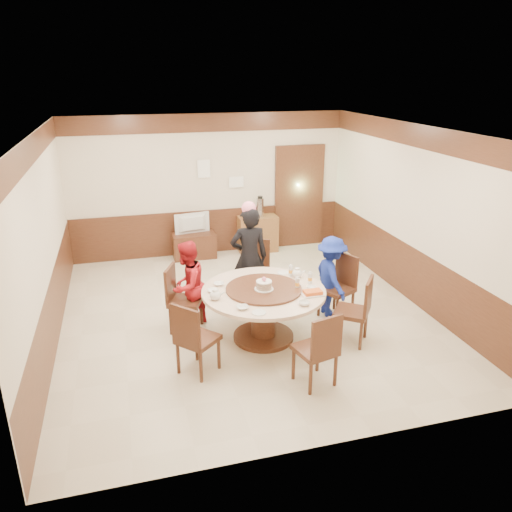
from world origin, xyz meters
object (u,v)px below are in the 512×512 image
object	(u,v)px
birthday_cake	(264,285)
person_red	(187,286)
banquet_table	(264,304)
television	(193,224)
person_standing	(249,258)
shrimp_platter	(313,293)
side_cabinet	(258,234)
tv_stand	(194,245)
person_blue	(331,277)
thermos	(260,207)

from	to	relation	value
birthday_cake	person_red	bearing A→B (deg)	145.14
banquet_table	television	bearing A→B (deg)	97.26
person_standing	shrimp_platter	size ratio (longest dim) A/B	5.43
birthday_cake	side_cabinet	size ratio (longest dim) A/B	0.33
shrimp_platter	side_cabinet	xyz separation A→B (m)	(0.30, 3.87, -0.40)
tv_stand	birthday_cake	bearing A→B (deg)	-83.00
person_blue	thermos	size ratio (longest dim) A/B	3.30
shrimp_platter	birthday_cake	bearing A→B (deg)	154.72
shrimp_platter	tv_stand	world-z (taller)	shrimp_platter
person_red	thermos	xyz separation A→B (m)	(1.90, 2.92, 0.28)
birthday_cake	television	world-z (taller)	birthday_cake
banquet_table	television	size ratio (longest dim) A/B	2.39
banquet_table	side_cabinet	distance (m)	3.65
tv_stand	television	size ratio (longest dim) A/B	1.19
person_blue	side_cabinet	world-z (taller)	person_blue
banquet_table	side_cabinet	bearing A→B (deg)	75.86
banquet_table	person_red	size ratio (longest dim) A/B	1.29
person_blue	television	distance (m)	3.46
shrimp_platter	person_red	bearing A→B (deg)	148.61
person_standing	side_cabinet	distance (m)	2.61
person_standing	thermos	size ratio (longest dim) A/B	4.29
banquet_table	birthday_cake	distance (m)	0.31
thermos	side_cabinet	bearing A→B (deg)	180.00
thermos	banquet_table	bearing A→B (deg)	-104.91
person_red	television	bearing A→B (deg)	-151.34
banquet_table	thermos	bearing A→B (deg)	75.09
tv_stand	side_cabinet	bearing A→B (deg)	1.28
birthday_cake	tv_stand	distance (m)	3.63
person_standing	thermos	xyz separation A→B (m)	(0.86, 2.45, 0.13)
person_blue	tv_stand	size ratio (longest dim) A/B	1.48
birthday_cake	thermos	xyz separation A→B (m)	(0.95, 3.59, 0.10)
television	side_cabinet	world-z (taller)	television
person_blue	side_cabinet	bearing A→B (deg)	4.42
birthday_cake	thermos	world-z (taller)	thermos
shrimp_platter	person_blue	bearing A→B (deg)	52.22
birthday_cake	television	size ratio (longest dim) A/B	0.37
banquet_table	person_standing	distance (m)	1.13
side_cabinet	banquet_table	bearing A→B (deg)	-104.14
thermos	shrimp_platter	bearing A→B (deg)	-95.26
person_standing	person_red	size ratio (longest dim) A/B	1.23
banquet_table	tv_stand	bearing A→B (deg)	97.26
person_standing	banquet_table	bearing A→B (deg)	88.94
birthday_cake	shrimp_platter	distance (m)	0.66
person_blue	birthday_cake	size ratio (longest dim) A/B	4.78
shrimp_platter	television	size ratio (longest dim) A/B	0.42
person_standing	television	world-z (taller)	person_standing
person_standing	person_red	distance (m)	1.15
person_standing	television	distance (m)	2.47
banquet_table	tv_stand	world-z (taller)	banquet_table
person_red	tv_stand	size ratio (longest dim) A/B	1.56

